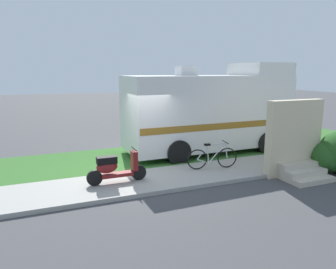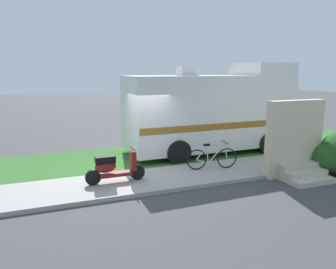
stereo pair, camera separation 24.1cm
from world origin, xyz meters
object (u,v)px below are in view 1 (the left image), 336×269
(bicycle, at_px, (212,157))
(bottle_green, at_px, (302,158))
(motorhome_rv, at_px, (211,110))
(scooter, at_px, (115,168))
(pickup_truck_near, at_px, (209,112))

(bicycle, bearing_deg, bottle_green, -7.83)
(motorhome_rv, bearing_deg, scooter, -151.43)
(bottle_green, bearing_deg, pickup_truck_near, 86.07)
(bicycle, height_order, bottle_green, bicycle)
(bicycle, relative_size, bottle_green, 6.34)
(motorhome_rv, bearing_deg, pickup_truck_near, 60.96)
(scooter, distance_m, bottle_green, 6.68)
(pickup_truck_near, bearing_deg, bottle_green, -93.93)
(motorhome_rv, bearing_deg, bicycle, -118.00)
(motorhome_rv, distance_m, pickup_truck_near, 5.57)
(motorhome_rv, height_order, bicycle, motorhome_rv)
(pickup_truck_near, distance_m, bottle_green, 7.67)
(scooter, bearing_deg, pickup_truck_near, 45.37)
(scooter, distance_m, bicycle, 3.27)
(bicycle, xyz_separation_m, bottle_green, (3.39, -0.47, -0.27))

